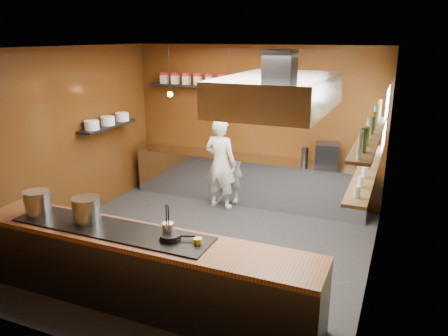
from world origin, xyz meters
The scene contains 26 objects.
floor centered at (0.00, 0.00, 0.00)m, with size 5.00×5.00×0.00m, color black.
back_wall centered at (0.00, 2.50, 1.50)m, with size 5.00×5.00×0.00m, color #3B1E0A.
left_wall centered at (-2.50, 0.00, 1.50)m, with size 5.00×5.00×0.00m, color #3B1E0A.
right_wall centered at (2.50, 0.00, 1.50)m, with size 5.00×5.00×0.00m, color brown.
ceiling centered at (0.00, 0.00, 3.00)m, with size 5.00×5.00×0.00m, color silver.
window_pane centered at (2.45, 1.70, 1.90)m, with size 1.00×1.00×0.00m, color white.
prep_counter centered at (0.00, 2.17, 0.45)m, with size 4.60×0.65×0.90m, color silver.
pass_counter centered at (0.00, -1.60, 0.47)m, with size 4.40×0.72×0.94m.
tin_shelf centered at (-0.90, 2.36, 2.20)m, with size 2.60×0.26×0.04m, color black.
plate_shelf centered at (-2.34, 1.00, 1.55)m, with size 0.30×1.40×0.04m, color black.
bottle_shelf_upper centered at (2.34, 0.30, 1.92)m, with size 0.26×2.80×0.04m, color brown.
bottle_shelf_lower centered at (2.34, 0.30, 1.45)m, with size 0.26×2.80×0.04m, color brown.
extractor_hood centered at (1.30, -0.40, 2.51)m, with size 1.20×2.00×0.72m.
pendant_left centered at (-1.40, 1.70, 2.15)m, with size 0.10×0.10×0.95m.
pendant_right centered at (-0.20, 1.70, 2.15)m, with size 0.10×0.10×0.95m.
storage_tins centered at (-0.75, 2.36, 2.33)m, with size 2.43×0.13×0.22m.
plate_stacks centered at (-2.34, 1.00, 1.65)m, with size 0.26×1.16×0.16m.
bottles centered at (2.34, 0.30, 2.06)m, with size 0.06×2.66×0.24m.
wine_glasses centered at (2.34, 0.30, 1.53)m, with size 0.07×2.37×0.13m.
stockpot_large centered at (-1.50, -1.62, 1.10)m, with size 0.33×0.33×0.32m, color silver.
stockpot_small centered at (-0.77, -1.56, 1.10)m, with size 0.34×0.34×0.32m, color #B5B7BC.
utensil_crock centered at (0.36, -1.53, 1.02)m, with size 0.13×0.13×0.17m, color silver.
frying_pan centered at (0.43, -1.59, 0.97)m, with size 0.41×0.25×0.06m.
butter_jar centered at (0.76, -1.56, 0.96)m, with size 0.09×0.09×0.08m, color gold.
espresso_machine centered at (1.49, 2.22, 1.10)m, with size 0.41×0.39×0.41m, color black.
chef centered at (-0.37, 1.69, 0.86)m, with size 0.63×0.41×1.72m, color silver.
Camera 1 is at (2.73, -5.50, 3.16)m, focal length 35.00 mm.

